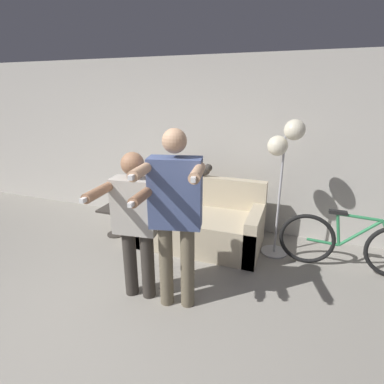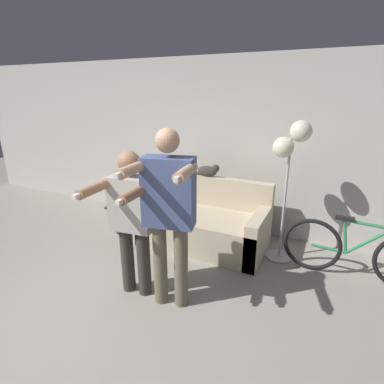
{
  "view_description": "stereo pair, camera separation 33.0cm",
  "coord_description": "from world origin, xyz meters",
  "views": [
    {
      "loc": [
        1.68,
        -1.53,
        2.1
      ],
      "look_at": [
        0.58,
        1.51,
        1.01
      ],
      "focal_mm": 28.0,
      "sensor_mm": 36.0,
      "label": 1
    },
    {
      "loc": [
        1.98,
        -1.4,
        2.1
      ],
      "look_at": [
        0.58,
        1.51,
        1.01
      ],
      "focal_mm": 28.0,
      "sensor_mm": 36.0,
      "label": 2
    }
  ],
  "objects": [
    {
      "name": "ground_plane",
      "position": [
        0.0,
        0.0,
        0.0
      ],
      "size": [
        16.0,
        16.0,
        0.0
      ],
      "primitive_type": "plane",
      "color": "gray"
    },
    {
      "name": "wall_back",
      "position": [
        0.0,
        2.92,
        1.3
      ],
      "size": [
        10.0,
        0.05,
        2.6
      ],
      "color": "beige",
      "rests_on": "ground_plane"
    },
    {
      "name": "couch",
      "position": [
        0.45,
        2.19,
        0.3
      ],
      "size": [
        1.74,
        0.9,
        0.91
      ],
      "color": "beige",
      "rests_on": "ground_plane"
    },
    {
      "name": "person_left",
      "position": [
        0.22,
        0.84,
        0.91
      ],
      "size": [
        0.56,
        0.72,
        1.57
      ],
      "rotation": [
        0.0,
        0.0,
        0.12
      ],
      "color": "#38332D",
      "rests_on": "ground_plane"
    },
    {
      "name": "person_right",
      "position": [
        0.65,
        0.85,
        1.06
      ],
      "size": [
        0.65,
        0.76,
        1.81
      ],
      "rotation": [
        0.0,
        0.0,
        0.23
      ],
      "color": "#6B604C",
      "rests_on": "ground_plane"
    },
    {
      "name": "cat",
      "position": [
        0.35,
        2.53,
        1.0
      ],
      "size": [
        0.43,
        0.12,
        0.19
      ],
      "color": "#3D3833",
      "rests_on": "couch"
    },
    {
      "name": "floor_lamp",
      "position": [
        1.51,
        2.28,
        1.43
      ],
      "size": [
        0.43,
        0.35,
        1.79
      ],
      "color": "#B2B2B7",
      "rests_on": "ground_plane"
    },
    {
      "name": "side_table",
      "position": [
        -0.85,
        1.99,
        0.31
      ],
      "size": [
        0.38,
        0.38,
        0.45
      ],
      "color": "#38332D",
      "rests_on": "ground_plane"
    },
    {
      "name": "cup",
      "position": [
        -0.82,
        2.05,
        0.5
      ],
      "size": [
        0.07,
        0.07,
        0.11
      ],
      "color": "#3D6693",
      "rests_on": "side_table"
    },
    {
      "name": "bicycle",
      "position": [
        2.37,
        2.15,
        0.35
      ],
      "size": [
        1.65,
        0.07,
        0.76
      ],
      "color": "black",
      "rests_on": "ground_plane"
    }
  ]
}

